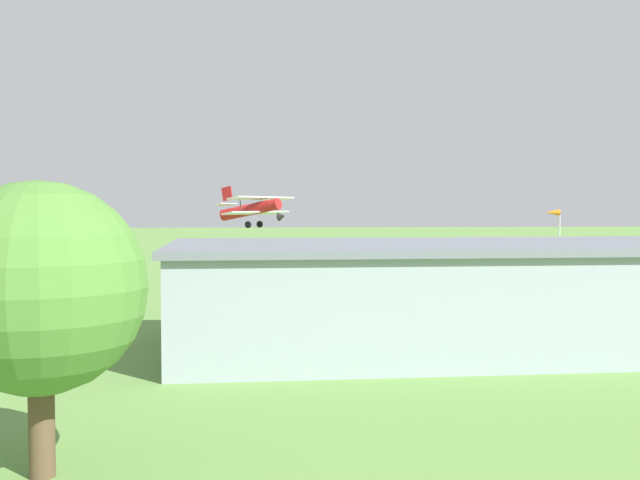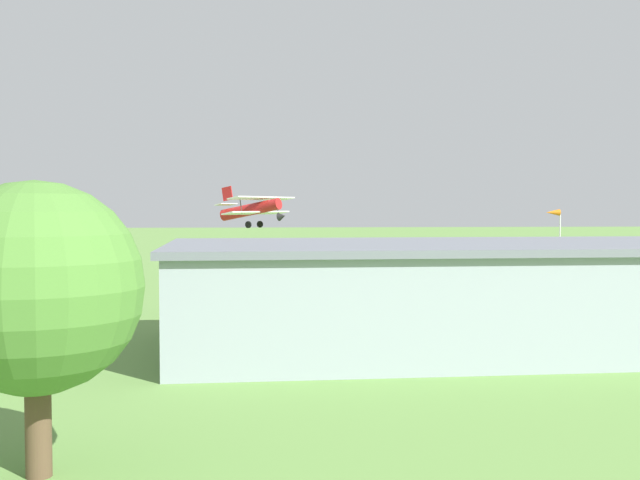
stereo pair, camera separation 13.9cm
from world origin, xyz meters
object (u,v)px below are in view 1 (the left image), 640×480
(hangar, at_px, (528,294))
(windsock, at_px, (554,219))
(tree_by_windsock, at_px, (39,289))
(person_crossing_taxiway, at_px, (275,295))
(biplane, at_px, (253,209))
(car_blue, at_px, (99,299))
(car_yellow, at_px, (205,298))
(person_at_fence_line, at_px, (484,287))

(hangar, relative_size, windsock, 5.28)
(hangar, bearing_deg, tree_by_windsock, 41.38)
(person_crossing_taxiway, xyz_separation_m, tree_by_windsock, (7.33, 34.73, 4.26))
(biplane, relative_size, car_blue, 1.92)
(hangar, height_order, car_blue, hangar)
(car_yellow, bearing_deg, windsock, -155.73)
(hangar, height_order, tree_by_windsock, tree_by_windsock)
(car_blue, height_order, windsock, windsock)
(hangar, distance_m, person_at_fence_line, 20.62)
(biplane, xyz_separation_m, person_at_fence_line, (-17.96, 13.84, -6.15))
(car_blue, distance_m, person_crossing_taxiway, 12.33)
(hangar, height_order, windsock, windsock)
(windsock, bearing_deg, person_at_fence_line, 43.66)
(biplane, distance_m, car_yellow, 20.14)
(biplane, distance_m, windsock, 27.58)
(person_crossing_taxiway, bearing_deg, person_at_fence_line, -170.23)
(car_yellow, bearing_deg, person_crossing_taxiway, -155.86)
(car_blue, bearing_deg, biplane, -119.42)
(car_blue, relative_size, tree_by_windsock, 0.58)
(person_crossing_taxiway, height_order, windsock, windsock)
(hangar, xyz_separation_m, biplane, (13.97, -33.99, 4.33))
(hangar, bearing_deg, windsock, -114.45)
(hangar, relative_size, tree_by_windsock, 4.68)
(windsock, bearing_deg, tree_by_windsock, 54.59)
(car_blue, distance_m, person_at_fence_line, 29.00)
(car_yellow, relative_size, person_crossing_taxiway, 2.88)
(car_blue, bearing_deg, person_crossing_taxiway, -169.99)
(biplane, bearing_deg, hangar, 112.34)
(biplane, height_order, car_yellow, biplane)
(windsock, bearing_deg, biplane, -10.75)
(person_crossing_taxiway, bearing_deg, car_blue, 10.01)
(car_blue, relative_size, person_crossing_taxiway, 2.97)
(car_yellow, relative_size, windsock, 0.63)
(person_at_fence_line, distance_m, windsock, 13.65)
(person_crossing_taxiway, bearing_deg, windsock, -155.71)
(tree_by_windsock, bearing_deg, biplane, -96.44)
(biplane, height_order, tree_by_windsock, biplane)
(car_blue, xyz_separation_m, windsock, (-37.69, -13.68, 5.27))
(windsock, bearing_deg, hangar, 65.55)
(person_at_fence_line, xyz_separation_m, windsock, (-9.12, -8.70, 5.24))
(car_yellow, bearing_deg, tree_by_windsock, 85.75)
(person_crossing_taxiway, distance_m, tree_by_windsock, 35.75)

